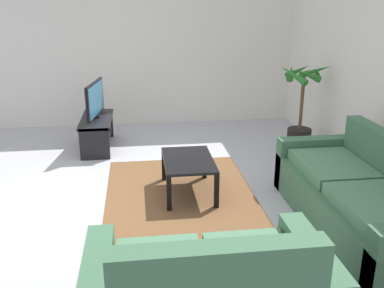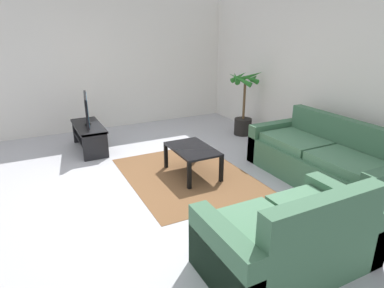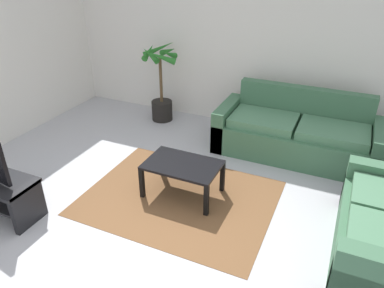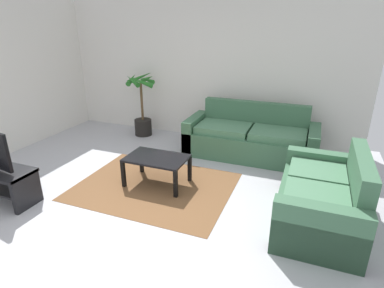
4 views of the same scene
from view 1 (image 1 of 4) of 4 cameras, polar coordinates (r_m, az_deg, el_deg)
The scene contains 9 objects.
ground_plane at distance 5.07m, azimuth -8.97°, elevation -6.63°, with size 6.60×6.60×0.00m, color #B2B2B7.
wall_back at distance 5.44m, azimuth 24.04°, elevation 8.64°, with size 6.00×0.06×2.70m, color silver.
wall_left at distance 7.63m, azimuth -9.05°, elevation 12.49°, with size 0.06×6.00×2.70m, color silver.
couch_main at distance 4.47m, azimuth 21.43°, elevation -7.14°, with size 2.24×0.90×0.90m.
tv_stand at distance 6.61m, azimuth -12.48°, elevation 2.05°, with size 1.10×0.45×0.46m.
tv at distance 6.50m, azimuth -12.73°, elevation 5.80°, with size 0.88×0.18×0.54m.
coffee_table at distance 4.91m, azimuth -0.50°, elevation -2.64°, with size 0.87×0.56×0.42m.
area_rug at distance 5.05m, azimuth -1.62°, elevation -6.49°, with size 2.20×1.70×0.01m, color brown.
potted_palm at distance 6.47m, azimuth 14.22°, elevation 3.78°, with size 0.75×0.78×1.30m.
Camera 1 is at (4.59, 0.20, 2.16)m, focal length 40.16 mm.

